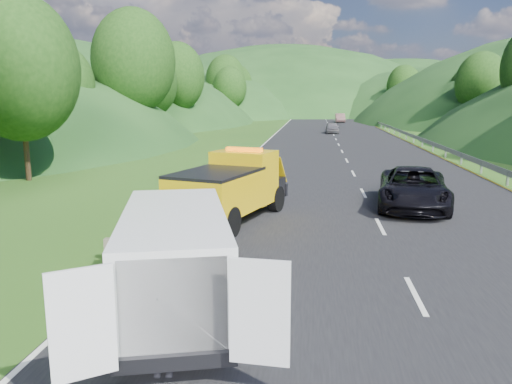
# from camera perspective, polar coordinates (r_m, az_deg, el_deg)

# --- Properties ---
(ground) EXTENTS (320.00, 320.00, 0.00)m
(ground) POSITION_cam_1_polar(r_m,az_deg,el_deg) (13.37, 3.24, -7.97)
(ground) COLOR #38661E
(ground) RESTS_ON ground
(road_surface) EXTENTS (14.00, 200.00, 0.02)m
(road_surface) POSITION_cam_1_polar(r_m,az_deg,el_deg) (52.87, 9.12, 5.96)
(road_surface) COLOR black
(road_surface) RESTS_ON ground
(guardrail) EXTENTS (0.06, 140.00, 1.52)m
(guardrail) POSITION_cam_1_polar(r_m,az_deg,el_deg) (65.98, 15.05, 6.65)
(guardrail) COLOR gray
(guardrail) RESTS_ON ground
(tree_line_left) EXTENTS (14.00, 140.00, 14.00)m
(tree_line_left) POSITION_cam_1_polar(r_m,az_deg,el_deg) (75.39, -8.63, 7.36)
(tree_line_left) COLOR #2B5318
(tree_line_left) RESTS_ON ground
(tree_line_right) EXTENTS (14.00, 140.00, 14.00)m
(tree_line_right) POSITION_cam_1_polar(r_m,az_deg,el_deg) (76.11, 23.79, 6.60)
(tree_line_right) COLOR #2B5318
(tree_line_right) RESTS_ON ground
(hills_backdrop) EXTENTS (201.00, 288.60, 44.00)m
(hills_backdrop) POSITION_cam_1_polar(r_m,az_deg,el_deg) (147.52, 8.96, 8.94)
(hills_backdrop) COLOR #2D5B23
(hills_backdrop) RESTS_ON ground
(tow_truck) EXTENTS (3.71, 6.15, 2.49)m
(tow_truck) POSITION_cam_1_polar(r_m,az_deg,el_deg) (17.49, -2.83, 0.63)
(tow_truck) COLOR black
(tow_truck) RESTS_ON ground
(white_van) EXTENTS (4.05, 6.44, 2.13)m
(white_van) POSITION_cam_1_polar(r_m,az_deg,el_deg) (10.03, -9.24, -7.28)
(white_van) COLOR black
(white_van) RESTS_ON ground
(woman) EXTENTS (0.58, 0.65, 1.47)m
(woman) POSITION_cam_1_polar(r_m,az_deg,el_deg) (14.16, -13.60, -7.17)
(woman) COLOR silver
(woman) RESTS_ON ground
(child) EXTENTS (0.52, 0.46, 0.90)m
(child) POSITION_cam_1_polar(r_m,az_deg,el_deg) (13.87, -9.05, -7.39)
(child) COLOR #C5BD69
(child) RESTS_ON ground
(worker) EXTENTS (1.09, 0.70, 1.59)m
(worker) POSITION_cam_1_polar(r_m,az_deg,el_deg) (8.42, -10.50, -20.03)
(worker) COLOR black
(worker) RESTS_ON ground
(suitcase) EXTENTS (0.38, 0.23, 0.59)m
(suitcase) POSITION_cam_1_polar(r_m,az_deg,el_deg) (13.98, -16.17, -6.28)
(suitcase) COLOR #615C49
(suitcase) RESTS_ON ground
(passing_suv) EXTENTS (3.39, 5.93, 1.56)m
(passing_suv) POSITION_cam_1_polar(r_m,az_deg,el_deg) (20.63, 17.43, -1.75)
(passing_suv) COLOR black
(passing_suv) RESTS_ON ground
(dist_car_a) EXTENTS (1.58, 3.92, 1.34)m
(dist_car_a) POSITION_cam_1_polar(r_m,az_deg,el_deg) (62.01, 8.69, 6.65)
(dist_car_a) COLOR #57555B
(dist_car_a) RESTS_ON ground
(dist_car_b) EXTENTS (1.64, 4.70, 1.55)m
(dist_car_b) POSITION_cam_1_polar(r_m,az_deg,el_deg) (89.32, 9.58, 7.84)
(dist_car_b) COLOR brown
(dist_car_b) RESTS_ON ground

